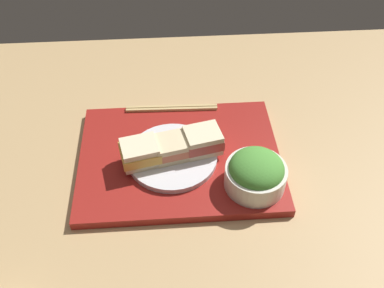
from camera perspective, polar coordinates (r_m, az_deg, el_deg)
The scene contains 8 objects.
ground_plane at distance 100.79cm, azimuth -1.65°, elevation -2.04°, with size 140.00×100.00×3.00cm, color tan.
serving_tray at distance 97.66cm, azimuth -1.51°, elevation -1.83°, with size 44.67×33.85×2.11cm, color maroon.
sandwich_plate at distance 95.65cm, azimuth -2.61°, elevation -1.66°, with size 19.88×19.88×1.34cm, color silver.
sandwich_near at distance 94.53cm, azimuth 1.43°, elevation 0.47°, with size 9.20×7.93×5.07cm.
sandwich_middle at distance 93.56cm, azimuth -2.67°, elevation -0.47°, with size 8.89×7.87×4.39cm.
sandwich_far at distance 92.65cm, azimuth -6.87°, elevation -1.17°, with size 9.38×8.37×4.97cm.
salad_bowl at distance 89.36cm, azimuth 8.41°, elevation -3.76°, with size 12.71×12.71×8.10cm.
chopsticks_pair at distance 107.83cm, azimuth -2.68°, elevation 4.74°, with size 22.63×2.30×0.70cm.
Camera 1 is at (1.80, 67.74, 73.12)cm, focal length 40.52 mm.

